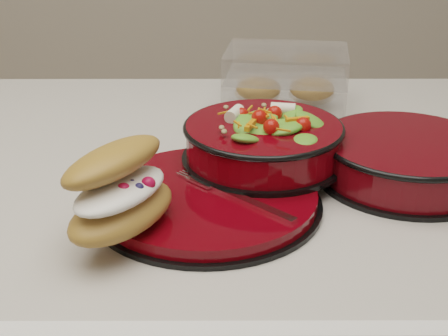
{
  "coord_description": "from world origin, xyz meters",
  "views": [
    {
      "loc": [
        -0.14,
        -0.78,
        1.25
      ],
      "look_at": [
        -0.14,
        -0.12,
        0.94
      ],
      "focal_mm": 50.0,
      "sensor_mm": 36.0,
      "label": 1
    }
  ],
  "objects_px": {
    "extra_bowl": "(406,158)",
    "croissant": "(122,190)",
    "fork": "(236,196)",
    "salad_bowl": "(263,136)",
    "pastry_box": "(286,79)",
    "dinner_plate": "(208,199)"
  },
  "relations": [
    {
      "from": "salad_bowl",
      "to": "fork",
      "type": "bearing_deg",
      "value": -109.92
    },
    {
      "from": "fork",
      "to": "salad_bowl",
      "type": "bearing_deg",
      "value": 23.85
    },
    {
      "from": "pastry_box",
      "to": "fork",
      "type": "bearing_deg",
      "value": -95.26
    },
    {
      "from": "pastry_box",
      "to": "extra_bowl",
      "type": "height_order",
      "value": "pastry_box"
    },
    {
      "from": "salad_bowl",
      "to": "pastry_box",
      "type": "distance_m",
      "value": 0.28
    },
    {
      "from": "croissant",
      "to": "dinner_plate",
      "type": "bearing_deg",
      "value": -17.58
    },
    {
      "from": "dinner_plate",
      "to": "pastry_box",
      "type": "distance_m",
      "value": 0.38
    },
    {
      "from": "fork",
      "to": "extra_bowl",
      "type": "distance_m",
      "value": 0.23
    },
    {
      "from": "croissant",
      "to": "pastry_box",
      "type": "relative_size",
      "value": 0.8
    },
    {
      "from": "salad_bowl",
      "to": "fork",
      "type": "distance_m",
      "value": 0.11
    },
    {
      "from": "dinner_plate",
      "to": "pastry_box",
      "type": "bearing_deg",
      "value": 71.03
    },
    {
      "from": "dinner_plate",
      "to": "salad_bowl",
      "type": "bearing_deg",
      "value": 51.22
    },
    {
      "from": "fork",
      "to": "pastry_box",
      "type": "relative_size",
      "value": 0.58
    },
    {
      "from": "salad_bowl",
      "to": "croissant",
      "type": "xyz_separation_m",
      "value": [
        -0.15,
        -0.16,
        0.01
      ]
    },
    {
      "from": "extra_bowl",
      "to": "croissant",
      "type": "bearing_deg",
      "value": -156.04
    },
    {
      "from": "fork",
      "to": "extra_bowl",
      "type": "bearing_deg",
      "value": -24.27
    },
    {
      "from": "salad_bowl",
      "to": "extra_bowl",
      "type": "xyz_separation_m",
      "value": [
        0.18,
        -0.01,
        -0.02
      ]
    },
    {
      "from": "pastry_box",
      "to": "extra_bowl",
      "type": "distance_m",
      "value": 0.31
    },
    {
      "from": "fork",
      "to": "extra_bowl",
      "type": "relative_size",
      "value": 0.56
    },
    {
      "from": "extra_bowl",
      "to": "fork",
      "type": "bearing_deg",
      "value": -158.04
    },
    {
      "from": "fork",
      "to": "pastry_box",
      "type": "distance_m",
      "value": 0.38
    },
    {
      "from": "fork",
      "to": "pastry_box",
      "type": "xyz_separation_m",
      "value": [
        0.09,
        0.37,
        0.02
      ]
    }
  ]
}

